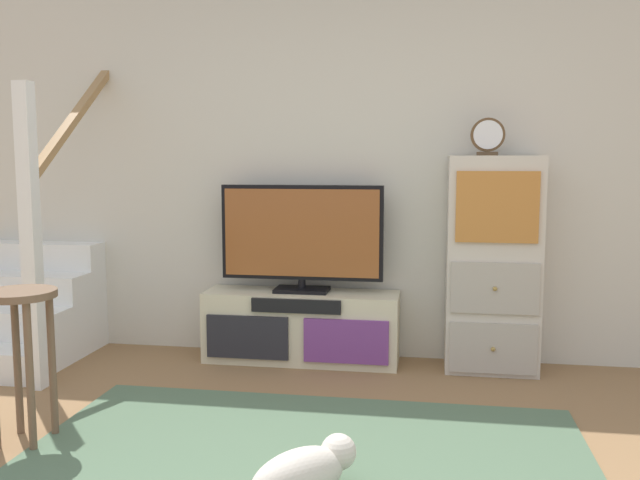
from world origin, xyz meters
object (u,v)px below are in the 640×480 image
at_px(media_console, 301,327).
at_px(desk_clock, 488,137).
at_px(dog, 304,473).
at_px(television, 302,235).
at_px(bar_stool_near, 21,331).
at_px(side_cabinet, 493,265).

bearing_deg(media_console, desk_clock, -0.23).
xyz_separation_m(desk_clock, dog, (-0.82, -1.86, -1.38)).
bearing_deg(desk_clock, dog, -113.91).
distance_m(media_console, desk_clock, 1.73).
relative_size(media_console, television, 1.20).
relative_size(television, bar_stool_near, 1.47).
height_order(desk_clock, bar_stool_near, desk_clock).
xyz_separation_m(media_console, desk_clock, (1.19, -0.00, 1.26)).
bearing_deg(dog, desk_clock, 66.09).
distance_m(side_cabinet, dog, 2.14).
xyz_separation_m(television, bar_stool_near, (-1.06, -1.54, -0.31)).
distance_m(television, desk_clock, 1.35).
xyz_separation_m(media_console, bar_stool_near, (-1.06, -1.51, 0.31)).
xyz_separation_m(television, dog, (0.37, -1.88, -0.74)).
distance_m(media_console, dog, 1.90).
relative_size(television, desk_clock, 4.66).
bearing_deg(media_console, dog, -78.86).
relative_size(desk_clock, dog, 0.51).
xyz_separation_m(desk_clock, bar_stool_near, (-2.25, -1.51, -0.95)).
bearing_deg(media_console, side_cabinet, 0.47).
bearing_deg(dog, television, 101.00).
relative_size(bar_stool_near, dog, 1.61).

